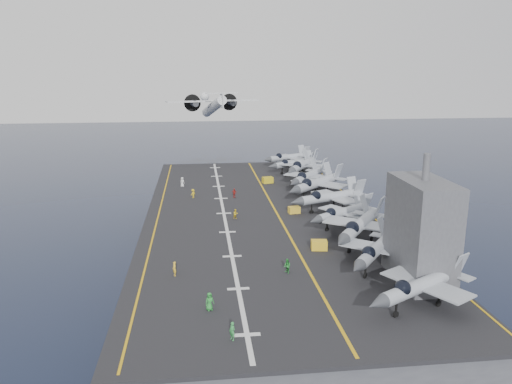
{
  "coord_description": "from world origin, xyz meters",
  "views": [
    {
      "loc": [
        -10.04,
        -81.56,
        34.61
      ],
      "look_at": [
        0.0,
        4.0,
        13.0
      ],
      "focal_mm": 35.0,
      "sensor_mm": 36.0,
      "label": 1
    }
  ],
  "objects": [
    {
      "name": "fighter_jet_9",
      "position": [
        12.57,
        40.54,
        12.74
      ],
      "size": [
        16.08,
        14.01,
        4.69
      ],
      "primitive_type": null,
      "color": "gray",
      "rests_on": "flight_deck"
    },
    {
      "name": "fighter_jet_8",
      "position": [
        12.57,
        32.04,
        12.74
      ],
      "size": [
        16.08,
        14.01,
        4.69
      ],
      "primitive_type": null,
      "color": "gray",
      "rests_on": "flight_deck"
    },
    {
      "name": "fighter_jet_6",
      "position": [
        12.27,
        16.24,
        13.12
      ],
      "size": [
        17.53,
        18.86,
        5.45
      ],
      "primitive_type": null,
      "color": "#9EA6AF",
      "rests_on": "flight_deck"
    },
    {
      "name": "crew_4",
      "position": [
        -3.42,
        10.38,
        11.29
      ],
      "size": [
        1.25,
        1.04,
        1.78
      ],
      "primitive_type": "imported",
      "color": "#AD1F1A",
      "rests_on": "flight_deck"
    },
    {
      "name": "fighter_jet_5",
      "position": [
        12.35,
        9.2,
        13.25
      ],
      "size": [
        19.33,
        19.31,
        5.69
      ],
      "primitive_type": null,
      "color": "#99A1A8",
      "rests_on": "flight_deck"
    },
    {
      "name": "deck_edge_stbd",
      "position": [
        18.5,
        0.0,
        10.42
      ],
      "size": [
        0.25,
        90.0,
        0.02
      ],
      "primitive_type": "cube",
      "color": "gold",
      "rests_on": "flight_deck"
    },
    {
      "name": "tow_cart_a",
      "position": [
        6.0,
        -18.83,
        11.04
      ],
      "size": [
        2.31,
        1.67,
        1.29
      ],
      "primitive_type": null,
      "color": "gold",
      "rests_on": "flight_deck"
    },
    {
      "name": "hull",
      "position": [
        0.0,
        0.0,
        5.0
      ],
      "size": [
        36.0,
        90.0,
        10.0
      ],
      "primitive_type": "cube",
      "color": "#56595E",
      "rests_on": "ground"
    },
    {
      "name": "crew_0",
      "position": [
        -9.32,
        -34.65,
        11.36
      ],
      "size": [
        1.37,
        1.18,
        1.92
      ],
      "primitive_type": "imported",
      "color": "#268C33",
      "rests_on": "flight_deck"
    },
    {
      "name": "crew_5",
      "position": [
        -13.49,
        20.4,
        11.43
      ],
      "size": [
        1.49,
        1.34,
        2.07
      ],
      "primitive_type": "imported",
      "color": "silver",
      "rests_on": "flight_deck"
    },
    {
      "name": "foul_line",
      "position": [
        3.0,
        0.0,
        10.42
      ],
      "size": [
        0.35,
        90.0,
        0.02
      ],
      "primitive_type": "cube",
      "color": "gold",
      "rests_on": "flight_deck"
    },
    {
      "name": "crew_6",
      "position": [
        -7.42,
        -40.68,
        11.28
      ],
      "size": [
        1.21,
        1.27,
        1.76
      ],
      "primitive_type": "imported",
      "color": "green",
      "rests_on": "flight_deck"
    },
    {
      "name": "fighter_jet_2",
      "position": [
        12.31,
        -16.78,
        13.17
      ],
      "size": [
        17.91,
        19.18,
        5.54
      ],
      "primitive_type": null,
      "color": "#9FA8B1",
      "rests_on": "flight_deck"
    },
    {
      "name": "tow_cart_b",
      "position": [
        5.95,
        -1.18,
        10.97
      ],
      "size": [
        2.07,
        1.51,
        1.14
      ],
      "primitive_type": null,
      "color": "gold",
      "rests_on": "flight_deck"
    },
    {
      "name": "fighter_jet_7",
      "position": [
        13.31,
        27.35,
        13.21
      ],
      "size": [
        17.49,
        19.4,
        5.61
      ],
      "primitive_type": null,
      "color": "#9FA6B0",
      "rests_on": "flight_deck"
    },
    {
      "name": "crew_2",
      "position": [
        -4.23,
        -3.44,
        11.25
      ],
      "size": [
        1.18,
        0.95,
        1.71
      ],
      "primitive_type": "imported",
      "color": "yellow",
      "rests_on": "flight_deck"
    },
    {
      "name": "crew_3",
      "position": [
        -11.24,
        11.15,
        11.26
      ],
      "size": [
        1.2,
        1.24,
        1.73
      ],
      "primitive_type": "imported",
      "color": "yellow",
      "rests_on": "flight_deck"
    },
    {
      "name": "flight_deck",
      "position": [
        0.0,
        0.0,
        10.2
      ],
      "size": [
        38.0,
        92.0,
        0.4
      ],
      "primitive_type": "cube",
      "color": "black",
      "rests_on": "hull"
    },
    {
      "name": "fighter_jet_3",
      "position": [
        12.18,
        -9.0,
        12.73
      ],
      "size": [
        16.15,
        15.02,
        4.67
      ],
      "primitive_type": null,
      "color": "#99A2AA",
      "rests_on": "flight_deck"
    },
    {
      "name": "landing_centerline",
      "position": [
        -6.0,
        0.0,
        10.42
      ],
      "size": [
        0.5,
        90.0,
        0.02
      ],
      "primitive_type": "cube",
      "color": "silver",
      "rests_on": "flight_deck"
    },
    {
      "name": "tow_cart_c",
      "position": [
        4.62,
        21.94,
        11.05
      ],
      "size": [
        2.45,
        1.9,
        1.31
      ],
      "primitive_type": null,
      "color": "gold",
      "rests_on": "flight_deck"
    },
    {
      "name": "crew_7",
      "position": [
        0.25,
        -26.23,
        11.3
      ],
      "size": [
        1.07,
        1.27,
        1.8
      ],
      "primitive_type": "imported",
      "color": "#268C33",
      "rests_on": "flight_deck"
    },
    {
      "name": "fighter_jet_4",
      "position": [
        12.67,
        -0.17,
        12.98
      ],
      "size": [
        17.47,
        14.75,
        5.15
      ],
      "primitive_type": null,
      "color": "#969EA4",
      "rests_on": "flight_deck"
    },
    {
      "name": "crew_1",
      "position": [
        -13.25,
        -25.46,
        11.29
      ],
      "size": [
        1.07,
        1.26,
        1.77
      ],
      "primitive_type": "imported",
      "color": "yellow",
      "rests_on": "flight_deck"
    },
    {
      "name": "transport_plane",
      "position": [
        -5.64,
        50.26,
        24.62
      ],
      "size": [
        27.96,
        22.22,
        5.83
      ],
      "primitive_type": null,
      "color": "white"
    },
    {
      "name": "fighter_jet_0",
      "position": [
        12.52,
        -36.27,
        12.88
      ],
      "size": [
        17.14,
        15.4,
        4.96
      ],
      "primitive_type": null,
      "color": "gray",
      "rests_on": "flight_deck"
    },
    {
      "name": "ground",
      "position": [
        0.0,
        0.0,
        0.0
      ],
      "size": [
        500.0,
        500.0,
        0.0
      ],
      "primitive_type": "plane",
      "color": "#142135",
      "rests_on": "ground"
    },
    {
      "name": "island_superstructure",
      "position": [
        15.0,
        -30.0,
        17.9
      ],
      "size": [
        5.0,
        10.0,
        15.0
      ],
      "primitive_type": null,
      "color": "#56595E",
      "rests_on": "flight_deck"
    },
    {
      "name": "fighter_jet_1",
      "position": [
        11.6,
        -25.58,
        12.87
      ],
      "size": [
        16.23,
        17.06,
        4.94
      ],
      "primitive_type": null,
      "color": "#9AA2AB",
      "rests_on": "flight_deck"
    },
    {
      "name": "deck_edge_port",
      "position": [
        -17.0,
        0.0,
        10.42
      ],
      "size": [
        0.25,
        90.0,
        0.02
      ],
      "primitive_type": "cube",
      "color": "gold",
      "rests_on": "flight_deck"
    }
  ]
}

